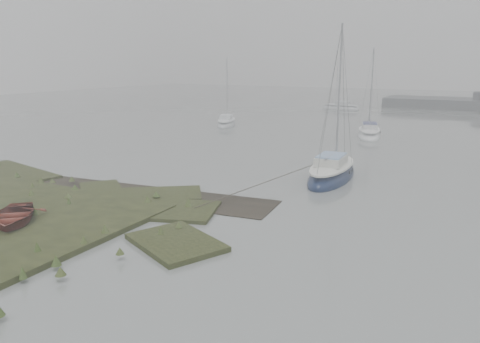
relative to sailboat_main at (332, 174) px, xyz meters
name	(u,v)px	position (x,y,z in m)	size (l,w,h in m)	color
ground	(363,134)	(-2.54, 18.01, -0.29)	(160.00, 160.00, 0.00)	slate
sailboat_main	(332,174)	(0.00, 0.00, 0.00)	(2.51, 6.75, 9.38)	#0D1835
sailboat_white	(369,134)	(-1.67, 16.62, -0.03)	(3.47, 6.31, 8.48)	white
sailboat_far_a	(226,123)	(-16.84, 17.34, -0.05)	(3.58, 5.70, 7.65)	#A7ABB0
sailboat_far_c	(341,108)	(-11.06, 40.13, -0.05)	(5.70, 2.40, 7.81)	#ADB1B8
dinghy	(13,215)	(-8.89, -14.08, 0.25)	(2.23, 3.12, 0.65)	maroon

